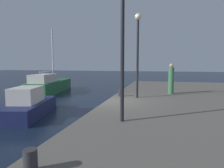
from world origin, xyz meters
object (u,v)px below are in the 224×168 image
Objects in this scene: person_near_carousel at (171,80)px; lamp_post_near_edge at (123,22)px; lamp_post_mid_promenade at (138,41)px; bollard_center at (120,93)px; motorboat_navy at (28,105)px; bollard_north at (30,161)px; sailboat_green at (49,85)px.

lamp_post_near_edge is at bearing -105.57° from person_near_carousel.
lamp_post_mid_promenade reaches higher than bollard_center.
bollard_north is at bearing -52.90° from motorboat_navy.
person_near_carousel reaches higher than bollard_center.
motorboat_navy is at bearing -65.49° from sailboat_green.
bollard_center and bollard_north have the same top height.
lamp_post_mid_promenade is (5.29, 2.18, 3.31)m from motorboat_navy.
motorboat_navy is at bearing -151.21° from bollard_center.
sailboat_green is 10.77m from lamp_post_mid_promenade.
bollard_center is (-1.03, 4.80, -2.93)m from lamp_post_near_edge.
lamp_post_near_edge is 7.11m from person_near_carousel.
person_near_carousel is at bearing 45.41° from lamp_post_mid_promenade.
lamp_post_mid_promenade reaches higher than bollard_north.
motorboat_navy reaches higher than bollard_north.
motorboat_navy is 2.32× the size of person_near_carousel.
motorboat_navy is 0.96× the size of lamp_post_mid_promenade.
motorboat_navy is 7.28m from bollard_north.
lamp_post_mid_promenade is at bearing 90.60° from lamp_post_near_edge.
bollard_north is (-0.96, -3.36, -2.93)m from lamp_post_near_edge.
motorboat_navy is 4.93m from bollard_center.
bollard_center is 8.16m from bollard_north.
bollard_center is 0.21× the size of person_near_carousel.
sailboat_green reaches higher than bollard_north.
person_near_carousel is (1.81, 6.50, -2.26)m from lamp_post_near_edge.
bollard_center is 1.00× the size of bollard_north.
sailboat_green is at bearing 114.51° from motorboat_navy.
bollard_center is (-0.98, 0.19, -2.86)m from lamp_post_mid_promenade.
motorboat_navy is 0.64× the size of sailboat_green.
bollard_center is at bearing 90.54° from bollard_north.
lamp_post_mid_promenade is 11.24× the size of bollard_center.
sailboat_green reaches higher than lamp_post_mid_promenade.
motorboat_navy is 6.77m from lamp_post_near_edge.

